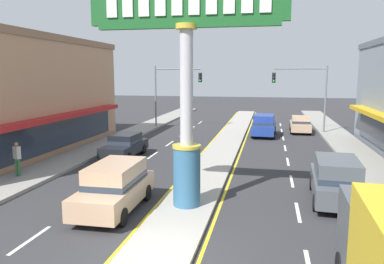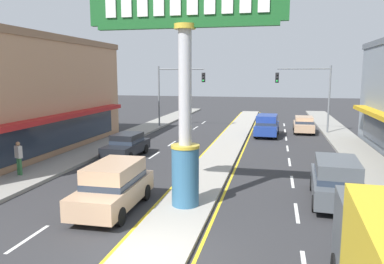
# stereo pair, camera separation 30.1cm
# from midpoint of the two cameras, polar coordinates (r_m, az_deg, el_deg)

# --- Properties ---
(ground_plane) EXTENTS (160.00, 160.00, 0.00)m
(ground_plane) POSITION_cam_midpoint_polar(r_m,az_deg,el_deg) (11.71, -6.47, -18.77)
(ground_plane) COLOR #303033
(median_strip) EXTENTS (2.25, 52.00, 0.14)m
(median_strip) POSITION_cam_midpoint_polar(r_m,az_deg,el_deg) (28.54, 4.87, -1.97)
(median_strip) COLOR #A39E93
(median_strip) RESTS_ON ground
(sidewalk_left) EXTENTS (2.63, 60.00, 0.18)m
(sidewalk_left) POSITION_cam_midpoint_polar(r_m,az_deg,el_deg) (29.13, -13.58, -1.93)
(sidewalk_left) COLOR gray
(sidewalk_left) RESTS_ON ground
(sidewalk_right) EXTENTS (2.63, 60.00, 0.18)m
(sidewalk_right) POSITION_cam_midpoint_polar(r_m,az_deg,el_deg) (26.99, 23.77, -3.29)
(sidewalk_right) COLOR gray
(sidewalk_right) RESTS_ON ground
(lane_markings) EXTENTS (8.99, 52.00, 0.01)m
(lane_markings) POSITION_cam_midpoint_polar(r_m,az_deg,el_deg) (27.23, 4.52, -2.64)
(lane_markings) COLOR silver
(lane_markings) RESTS_ON ground
(district_sign) EXTENTS (7.67, 1.16, 8.62)m
(district_sign) POSITION_cam_midpoint_polar(r_m,az_deg,el_deg) (14.57, -1.44, 6.53)
(district_sign) COLOR #33668C
(district_sign) RESTS_ON median_strip
(storefront_left) EXTENTS (8.57, 19.70, 8.01)m
(storefront_left) POSITION_cam_midpoint_polar(r_m,az_deg,el_deg) (28.32, -27.09, 5.03)
(storefront_left) COLOR tan
(storefront_left) RESTS_ON ground
(traffic_light_left_side) EXTENTS (4.86, 0.46, 6.20)m
(traffic_light_left_side) POSITION_cam_midpoint_polar(r_m,az_deg,el_deg) (37.43, -3.26, 7.05)
(traffic_light_left_side) COLOR slate
(traffic_light_left_side) RESTS_ON ground
(traffic_light_right_side) EXTENTS (4.86, 0.46, 6.20)m
(traffic_light_right_side) POSITION_cam_midpoint_polar(r_m,az_deg,el_deg) (35.42, 16.78, 6.59)
(traffic_light_right_side) COLOR slate
(traffic_light_right_side) RESTS_ON ground
(sedan_near_right_lane) EXTENTS (1.91, 4.34, 1.53)m
(sedan_near_right_lane) POSITION_cam_midpoint_polar(r_m,az_deg,el_deg) (36.23, 16.02, 1.17)
(sedan_near_right_lane) COLOR tan
(sedan_near_right_lane) RESTS_ON ground
(suv_far_right_lane) EXTENTS (2.01, 4.62, 1.90)m
(suv_far_right_lane) POSITION_cam_midpoint_polar(r_m,az_deg,el_deg) (15.38, -12.27, -8.11)
(suv_far_right_lane) COLOR tan
(suv_far_right_lane) RESTS_ON ground
(sedan_near_left_lane) EXTENTS (1.93, 4.35, 1.53)m
(sedan_near_left_lane) POSITION_cam_midpoint_polar(r_m,az_deg,el_deg) (24.96, -10.58, -1.98)
(sedan_near_left_lane) COLOR black
(sedan_near_left_lane) RESTS_ON ground
(suv_far_left_oncoming) EXTENTS (2.17, 4.70, 1.90)m
(suv_far_left_oncoming) POSITION_cam_midpoint_polar(r_m,az_deg,el_deg) (17.04, 20.75, -6.82)
(suv_far_left_oncoming) COLOR #4C5156
(suv_far_left_oncoming) RESTS_ON ground
(suv_kerb_right) EXTENTS (2.12, 4.68, 1.90)m
(suv_kerb_right) POSITION_cam_midpoint_polar(r_m,az_deg,el_deg) (33.31, 10.71, 1.06)
(suv_kerb_right) COLOR navy
(suv_kerb_right) RESTS_ON ground
(pedestrian_near_kerb) EXTENTS (0.45, 0.36, 1.78)m
(pedestrian_near_kerb) POSITION_cam_midpoint_polar(r_m,az_deg,el_deg) (21.34, -25.57, -3.45)
(pedestrian_near_kerb) COLOR #336B3D
(pedestrian_near_kerb) RESTS_ON sidewalk_left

